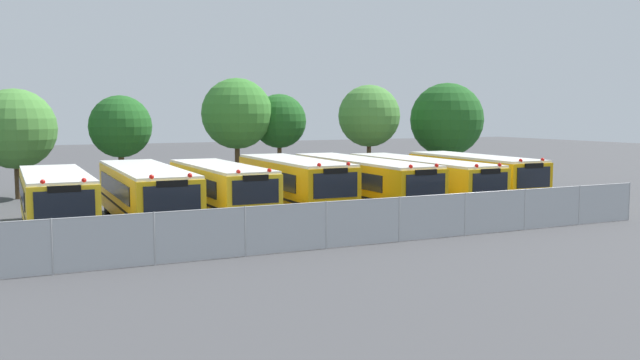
{
  "coord_description": "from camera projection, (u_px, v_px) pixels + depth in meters",
  "views": [
    {
      "loc": [
        -13.09,
        -30.1,
        4.88
      ],
      "look_at": [
        1.35,
        0.0,
        1.6
      ],
      "focal_mm": 38.66,
      "sensor_mm": 36.0,
      "label": 1
    }
  ],
  "objects": [
    {
      "name": "school_bus_0",
      "position": [
        56.0,
        199.0,
        28.15
      ],
      "size": [
        2.66,
        9.31,
        2.58
      ],
      "rotation": [
        0.0,
        0.0,
        3.13
      ],
      "color": "yellow",
      "rests_on": "ground_plane"
    },
    {
      "name": "tree_1",
      "position": [
        17.0,
        129.0,
        38.54
      ],
      "size": [
        4.51,
        4.51,
        6.22
      ],
      "color": "#4C3823",
      "rests_on": "ground_plane"
    },
    {
      "name": "school_bus_4",
      "position": [
        361.0,
        182.0,
        34.39
      ],
      "size": [
        2.51,
        11.61,
        2.7
      ],
      "rotation": [
        0.0,
        0.0,
        3.14
      ],
      "color": "#EAA80C",
      "rests_on": "ground_plane"
    },
    {
      "name": "tree_3",
      "position": [
        239.0,
        113.0,
        44.11
      ],
      "size": [
        4.54,
        4.54,
        7.08
      ],
      "color": "#4C3823",
      "rests_on": "ground_plane"
    },
    {
      "name": "tree_6",
      "position": [
        449.0,
        121.0,
        48.53
      ],
      "size": [
        5.15,
        5.15,
        6.96
      ],
      "color": "#4C3823",
      "rests_on": "ground_plane"
    },
    {
      "name": "ground_plane",
      "position": [
        295.0,
        214.0,
        33.12
      ],
      "size": [
        160.0,
        160.0,
        0.0
      ],
      "primitive_type": "plane",
      "color": "#424244"
    },
    {
      "name": "traffic_cone",
      "position": [
        337.0,
        234.0,
        25.79
      ],
      "size": [
        0.49,
        0.49,
        0.65
      ],
      "primitive_type": "cone",
      "color": "#EA5914",
      "rests_on": "ground_plane"
    },
    {
      "name": "tree_2",
      "position": [
        119.0,
        127.0,
        39.42
      ],
      "size": [
        3.58,
        3.58,
        5.87
      ],
      "color": "#4C3823",
      "rests_on": "ground_plane"
    },
    {
      "name": "chainlink_fence",
      "position": [
        364.0,
        221.0,
        25.28
      ],
      "size": [
        27.64,
        0.07,
        1.73
      ],
      "color": "#9EA0A3",
      "rests_on": "ground_plane"
    },
    {
      "name": "tree_5",
      "position": [
        370.0,
        116.0,
        46.84
      ],
      "size": [
        4.21,
        4.21,
        6.76
      ],
      "color": "#4C3823",
      "rests_on": "ground_plane"
    },
    {
      "name": "school_bus_6",
      "position": [
        474.0,
        176.0,
        37.48
      ],
      "size": [
        2.73,
        9.67,
        2.68
      ],
      "rotation": [
        0.0,
        0.0,
        3.12
      ],
      "color": "#EAA80C",
      "rests_on": "ground_plane"
    },
    {
      "name": "school_bus_3",
      "position": [
        294.0,
        184.0,
        33.01
      ],
      "size": [
        2.7,
        9.45,
        2.8
      ],
      "rotation": [
        0.0,
        0.0,
        3.12
      ],
      "color": "#EAA80C",
      "rests_on": "ground_plane"
    },
    {
      "name": "school_bus_2",
      "position": [
        221.0,
        189.0,
        31.47
      ],
      "size": [
        2.54,
        9.25,
        2.64
      ],
      "rotation": [
        0.0,
        0.0,
        3.15
      ],
      "color": "yellow",
      "rests_on": "ground_plane"
    },
    {
      "name": "school_bus_1",
      "position": [
        146.0,
        193.0,
        29.87
      ],
      "size": [
        2.8,
        10.8,
        2.65
      ],
      "rotation": [
        0.0,
        0.0,
        3.12
      ],
      "color": "yellow",
      "rests_on": "ground_plane"
    },
    {
      "name": "school_bus_5",
      "position": [
        419.0,
        180.0,
        36.09
      ],
      "size": [
        2.49,
        11.66,
        2.6
      ],
      "rotation": [
        0.0,
        0.0,
        3.13
      ],
      "color": "yellow",
      "rests_on": "ground_plane"
    },
    {
      "name": "tree_4",
      "position": [
        277.0,
        121.0,
        45.41
      ],
      "size": [
        3.57,
        3.57,
        6.1
      ],
      "color": "#4C3823",
      "rests_on": "ground_plane"
    }
  ]
}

